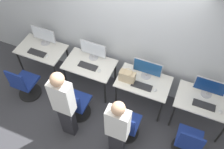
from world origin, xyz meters
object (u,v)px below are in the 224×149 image
at_px(monitor_left, 93,50).
at_px(keyboard_right, 142,86).
at_px(monitor_far_left, 44,35).
at_px(mouse_far_right, 220,112).
at_px(keyboard_far_left, 37,53).
at_px(office_chair_far_left, 25,85).
at_px(office_chair_far_right, 188,143).
at_px(person_right, 117,129).
at_px(office_chair_left, 76,105).
at_px(monitor_right, 147,69).
at_px(office_chair_right, 126,126).
at_px(handbag, 127,76).
at_px(person_left, 64,104).
at_px(mouse_right, 155,90).
at_px(mouse_far_left, 47,56).
at_px(keyboard_far_right, 204,105).
at_px(mouse_left, 99,71).
at_px(monitor_far_right, 210,87).
at_px(keyboard_left, 88,66).

bearing_deg(monitor_left, keyboard_right, -15.86).
relative_size(monitor_far_left, mouse_far_right, 6.06).
distance_m(keyboard_far_left, mouse_far_right, 3.69).
relative_size(office_chair_far_left, office_chair_far_right, 1.00).
distance_m(keyboard_far_left, office_chair_far_right, 3.41).
bearing_deg(office_chair_far_right, person_right, -157.24).
bearing_deg(person_right, office_chair_left, 157.86).
distance_m(monitor_right, office_chair_right, 1.12).
height_order(mouse_far_right, handbag, handbag).
bearing_deg(monitor_left, person_left, -86.33).
height_order(office_chair_far_left, mouse_right, office_chair_far_left).
height_order(mouse_far_left, office_chair_far_left, office_chair_far_left).
height_order(office_chair_far_left, mouse_far_right, office_chair_far_left).
height_order(mouse_right, handbag, handbag).
relative_size(monitor_far_left, keyboard_far_right, 1.40).
relative_size(monitor_left, mouse_left, 6.06).
bearing_deg(office_chair_left, monitor_far_left, 141.69).
bearing_deg(keyboard_far_left, office_chair_far_right, -9.20).
relative_size(office_chair_left, mouse_right, 9.87).
xyz_separation_m(monitor_far_right, mouse_far_right, (0.28, -0.29, -0.20)).
distance_m(keyboard_left, handbag, 0.84).
relative_size(office_chair_left, monitor_right, 1.63).
bearing_deg(office_chair_left, person_left, -84.82).
bearing_deg(keyboard_far_left, office_chair_far_left, -92.34).
bearing_deg(office_chair_right, mouse_far_right, 24.59).
height_order(monitor_far_right, handbag, monitor_far_right).
height_order(monitor_far_left, mouse_far_right, monitor_far_left).
distance_m(mouse_left, office_chair_left, 0.80).
relative_size(keyboard_far_right, office_chair_far_right, 0.44).
xyz_separation_m(monitor_left, office_chair_right, (1.10, -1.00, -0.61)).
xyz_separation_m(person_right, office_chair_far_right, (1.14, 0.48, -0.51)).
height_order(keyboard_right, monitor_far_right, monitor_far_right).
bearing_deg(handbag, monitor_far_left, 171.84).
bearing_deg(keyboard_right, office_chair_far_left, -165.29).
xyz_separation_m(office_chair_far_left, office_chair_right, (2.26, -0.07, 0.00)).
height_order(mouse_left, keyboard_far_right, mouse_left).
bearing_deg(monitor_far_right, mouse_right, -162.19).
bearing_deg(office_chair_right, mouse_far_left, 162.06).
relative_size(keyboard_far_left, mouse_far_left, 4.32).
bearing_deg(mouse_far_left, handbag, 2.00).
distance_m(monitor_left, handbag, 0.89).
relative_size(keyboard_far_left, mouse_left, 4.32).
bearing_deg(keyboard_far_right, mouse_far_right, -5.89).
distance_m(person_left, office_chair_right, 1.21).
height_order(monitor_far_left, monitor_left, same).
distance_m(monitor_right, mouse_far_right, 1.46).
height_order(monitor_right, monitor_far_right, same).
bearing_deg(keyboard_left, mouse_far_right, -1.44).
bearing_deg(office_chair_left, keyboard_right, 30.03).
height_order(keyboard_far_left, person_right, person_right).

